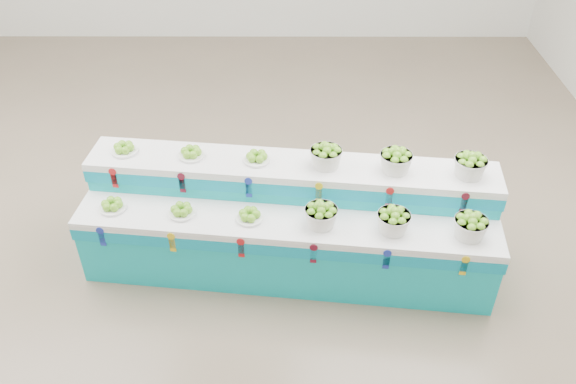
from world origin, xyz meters
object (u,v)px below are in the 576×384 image
at_px(basket_lower_left, 321,215).
at_px(plate_upper_mid, 191,152).
at_px(basket_upper_right, 470,165).
at_px(display_stand, 288,223).

bearing_deg(basket_lower_left, plate_upper_mid, 152.82).
relative_size(plate_upper_mid, basket_upper_right, 0.86).
height_order(display_stand, basket_upper_right, basket_upper_right).
bearing_deg(display_stand, plate_upper_mid, 165.76).
bearing_deg(plate_upper_mid, display_stand, -20.69).
height_order(basket_lower_left, plate_upper_mid, plate_upper_mid).
bearing_deg(plate_upper_mid, basket_lower_left, -27.18).
height_order(basket_lower_left, basket_upper_right, basket_upper_right).
height_order(display_stand, plate_upper_mid, plate_upper_mid).
bearing_deg(plate_upper_mid, basket_upper_right, -6.46).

